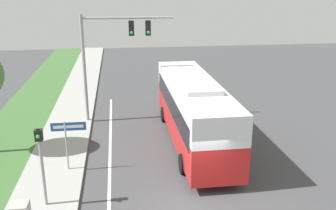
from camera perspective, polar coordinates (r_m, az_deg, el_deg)
ground_plane at (r=15.65m, az=4.75°, el=-14.66°), size 80.00×80.00×0.00m
lane_divider_near at (r=15.35m, az=-8.99°, el=-15.52°), size 0.14×30.00×0.01m
bus at (r=20.43m, az=3.86°, el=-0.37°), size 2.64×11.40×3.70m
signal_gantry at (r=23.43m, az=-8.81°, el=8.73°), size 5.66×0.41×6.76m
pedestrian_signal at (r=15.07m, az=-18.79°, el=-7.35°), size 0.28×0.34×3.29m
street_sign at (r=17.82m, az=-15.05°, el=-4.53°), size 1.58×0.08×2.49m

